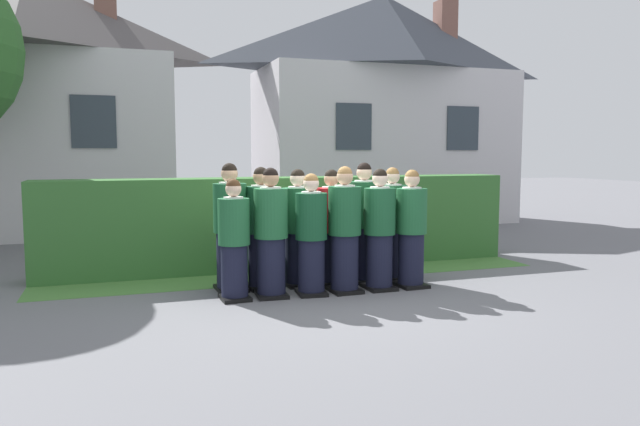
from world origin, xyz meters
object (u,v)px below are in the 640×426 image
student_in_red_blazer (331,230)px  student_rear_row_4 (364,225)px  student_rear_row_2 (298,230)px  student_front_row_0 (234,243)px  student_rear_row_1 (261,231)px  student_front_row_2 (311,237)px  student_rear_row_0 (230,230)px  student_front_row_4 (379,232)px  student_front_row_1 (271,236)px  student_rear_row_5 (392,226)px  student_front_row_5 (411,231)px  student_front_row_3 (345,233)px

student_in_red_blazer → student_rear_row_4: (0.50, 0.01, 0.05)m
student_rear_row_2 → student_front_row_0: bearing=-152.0°
student_rear_row_2 → student_rear_row_1: bearing=-179.3°
student_front_row_0 → student_in_red_blazer: bearing=17.8°
student_front_row_2 → student_rear_row_0: 1.13m
student_front_row_0 → student_front_row_4: bearing=-1.3°
student_front_row_2 → student_rear_row_1: size_ratio=0.95×
student_front_row_1 → student_rear_row_4: size_ratio=0.97×
student_rear_row_2 → student_rear_row_5: bearing=-1.0°
student_front_row_1 → student_front_row_4: bearing=-2.2°
student_front_row_1 → student_front_row_4: 1.51m
student_rear_row_2 → student_front_row_5: bearing=-21.5°
student_front_row_2 → student_rear_row_4: size_ratio=0.93×
student_front_row_5 → student_rear_row_2: size_ratio=1.00×
student_rear_row_4 → student_front_row_3: bearing=-133.3°
student_rear_row_1 → student_front_row_4: bearing=-20.7°
student_rear_row_0 → student_rear_row_4: 1.94m
student_rear_row_0 → student_front_row_3: bearing=-22.7°
student_front_row_1 → student_rear_row_2: 0.73m
student_rear_row_0 → student_rear_row_1: 0.43m
student_rear_row_0 → student_in_red_blazer: student_rear_row_0 is taller
student_in_red_blazer → student_front_row_5: bearing=-27.9°
student_rear_row_1 → student_rear_row_4: size_ratio=0.97×
student_front_row_4 → student_in_red_blazer: (-0.51, 0.52, -0.01)m
student_front_row_3 → student_rear_row_4: size_ratio=0.98×
student_front_row_1 → student_rear_row_0: student_rear_row_0 is taller
student_rear_row_4 → student_in_red_blazer: bearing=-178.4°
student_front_row_4 → student_front_row_0: bearing=178.7°
student_front_row_2 → student_rear_row_0: student_rear_row_0 is taller
student_front_row_5 → student_front_row_4: bearing=179.6°
student_front_row_0 → student_front_row_4: size_ratio=0.93×
student_in_red_blazer → student_rear_row_0: bearing=177.1°
student_front_row_2 → student_rear_row_2: 0.57m
student_front_row_0 → student_front_row_3: bearing=-1.8°
student_front_row_3 → student_in_red_blazer: bearing=89.8°
student_front_row_4 → student_rear_row_4: 0.54m
student_rear_row_1 → student_rear_row_2: (0.53, 0.01, -0.02)m
student_front_row_3 → student_front_row_2: bearing=178.8°
student_front_row_4 → student_rear_row_5: size_ratio=1.00×
student_in_red_blazer → student_front_row_2: bearing=-132.4°
student_front_row_3 → student_front_row_5: size_ratio=1.03×
student_front_row_1 → student_rear_row_4: student_rear_row_4 is taller
student_front_row_5 → student_rear_row_4: size_ratio=0.95×
student_front_row_5 → student_rear_row_2: (-1.47, 0.58, 0.00)m
student_in_red_blazer → student_rear_row_5: 0.96m
student_front_row_3 → student_rear_row_2: bearing=129.5°
student_rear_row_2 → student_in_red_blazer: 0.48m
student_front_row_2 → student_front_row_5: (1.46, -0.01, 0.02)m
student_front_row_2 → student_rear_row_2: size_ratio=0.97×
student_front_row_1 → student_rear_row_2: bearing=45.0°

